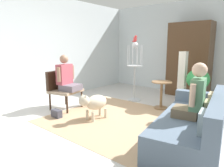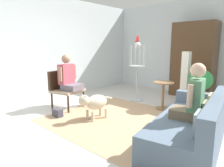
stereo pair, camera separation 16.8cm
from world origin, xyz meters
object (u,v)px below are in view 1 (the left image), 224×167
person_on_armchair (67,77)px  round_end_table (161,92)px  handbag (57,114)px  person_on_couch (194,96)px  column_lamp (182,78)px  armchair (62,86)px  armoire_cabinet (189,60)px  couch (195,125)px  potted_plant (198,82)px  dog (94,103)px  parrot (135,39)px  bird_cage_stand (135,70)px

person_on_armchair → round_end_table: size_ratio=1.24×
handbag → person_on_couch: bearing=13.9°
round_end_table → column_lamp: size_ratio=0.49×
armchair → armoire_cabinet: 3.76m
couch → potted_plant: size_ratio=2.30×
potted_plant → handbag: potted_plant is taller
dog → armoire_cabinet: (0.70, 3.30, 0.72)m
parrot → armoire_cabinet: (0.93, 1.51, -0.59)m
dog → handbag: 0.87m
armoire_cabinet → handbag: size_ratio=8.90×
column_lamp → armoire_cabinet: 1.05m
round_end_table → armoire_cabinet: (-0.00, 1.74, 0.68)m
potted_plant → handbag: size_ratio=3.87×
parrot → handbag: size_ratio=0.71×
person_on_couch → person_on_armchair: size_ratio=1.02×
armchair → round_end_table: (1.87, 1.49, -0.13)m
armchair → person_on_couch: size_ratio=1.08×
person_on_armchair → dog: (1.01, -0.11, -0.42)m
armchair → armoire_cabinet: bearing=60.0°
couch → potted_plant: bearing=107.0°
parrot → armoire_cabinet: armoire_cabinet is taller
parrot → column_lamp: size_ratio=0.13×
round_end_table → bird_cage_stand: 1.05m
couch → dog: (-1.92, -0.25, 0.07)m
dog → column_lamp: 2.53m
person_on_couch → bird_cage_stand: size_ratio=0.53×
person_on_couch → handbag: bearing=-166.1°
couch → person_on_armchair: size_ratio=2.62×
couch → round_end_table: (-1.22, 1.31, 0.11)m
armchair → armoire_cabinet: (1.86, 3.23, 0.54)m
parrot → dog: bearing=-82.6°
armchair → bird_cage_stand: size_ratio=0.57×
armchair → parrot: bearing=61.4°
round_end_table → person_on_couch: bearing=-48.6°
parrot → potted_plant: size_ratio=0.18×
potted_plant → parrot: bearing=-163.1°
bird_cage_stand → couch: bearing=-35.6°
person_on_armchair → parrot: parrot is taller
person_on_couch → round_end_table: (-1.19, 1.35, -0.36)m
couch → dog: size_ratio=2.59×
round_end_table → column_lamp: 0.85m
bird_cage_stand → potted_plant: (1.53, 0.47, -0.21)m
couch → armchair: (-3.09, -0.18, 0.25)m
column_lamp → handbag: (-1.58, -2.78, -0.59)m
person_on_couch → person_on_armchair: 2.90m
person_on_armchair → column_lamp: size_ratio=0.61×
dog → couch: bearing=7.4°
couch → column_lamp: 2.37m
round_end_table → column_lamp: (0.18, 0.79, 0.27)m
armchair → dog: 1.18m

